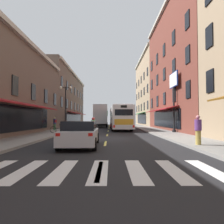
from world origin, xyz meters
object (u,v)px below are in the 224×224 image
Objects in this scene: box_truck at (101,116)px; transit_bus at (120,118)px; pedestrian_near at (55,123)px; pedestrian_mid at (198,130)px; bicycle_near at (58,129)px; billboard_sign at (174,87)px; sedan_near at (103,122)px; sedan_mid at (80,134)px; street_lamp_twin at (65,106)px; motorcycle_rider at (93,129)px.

transit_bus is at bearing -69.75° from box_truck.
pedestrian_near is 1.03× the size of pedestrian_mid.
pedestrian_mid reaches higher than bicycle_near.
billboard_sign is 0.84× the size of box_truck.
sedan_mid reaches higher than sedan_near.
pedestrian_near is at bearing 127.51° from street_lamp_twin.
bicycle_near is 1.08× the size of pedestrian_mid.
sedan_near is at bearing 100.24° from transit_bus.
sedan_near is at bearing 90.93° from motorcycle_rider.
bicycle_near is at bearing -173.45° from billboard_sign.
pedestrian_near reaches higher than bicycle_near.
pedestrian_mid is (6.60, -35.47, 0.24)m from sedan_near.
transit_bus is 10.93m from bicycle_near.
billboard_sign is 1.24× the size of street_lamp_twin.
pedestrian_near reaches higher than sedan_mid.
motorcycle_rider is 1.30× the size of pedestrian_mid.
sedan_near is at bearing 82.18° from street_lamp_twin.
pedestrian_near is 18.50m from pedestrian_mid.
transit_bus is 1.61× the size of box_truck.
transit_bus is 12.82m from motorcycle_rider.
billboard_sign is at bearing 32.41° from motorcycle_rider.
box_truck is 9.28m from sedan_near.
transit_bus is 7.68× the size of pedestrian_mid.
pedestrian_near is at bearing 164.20° from billboard_sign.
motorcycle_rider is 1.27× the size of pedestrian_near.
pedestrian_mid reaches higher than sedan_mid.
billboard_sign reaches higher than transit_bus.
sedan_near is 2.74× the size of pedestrian_near.
billboard_sign reaches higher than box_truck.
billboard_sign is 12.09m from street_lamp_twin.
pedestrian_mid is (3.41, -17.76, -0.78)m from transit_bus.
box_truck is at bearing -11.33° from pedestrian_mid.
box_truck is 1.48× the size of street_lamp_twin.
pedestrian_mid is (11.73, -14.31, -0.05)m from pedestrian_near.
pedestrian_mid is (9.90, -9.06, 0.45)m from bicycle_near.
box_truck reaches higher than pedestrian_near.
box_truck is at bearing -89.67° from sedan_near.
motorcycle_rider reaches higher than sedan_mid.
box_truck is at bearing 23.07° from pedestrian_near.
bicycle_near is at bearing -97.11° from sedan_near.
sedan_mid is (0.16, -25.93, -1.33)m from box_truck.
pedestrian_mid is 0.31× the size of street_lamp_twin.
pedestrian_mid is (6.55, -26.29, -1.10)m from box_truck.
sedan_near is 0.87× the size of street_lamp_twin.
box_truck is at bearing 77.14° from street_lamp_twin.
box_truck is 1.63× the size of sedan_mid.
sedan_mid is at bearing -89.65° from sedan_near.
street_lamp_twin reaches higher than sedan_mid.
pedestrian_near is 0.32× the size of street_lamp_twin.
sedan_near is 2.15× the size of motorcycle_rider.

